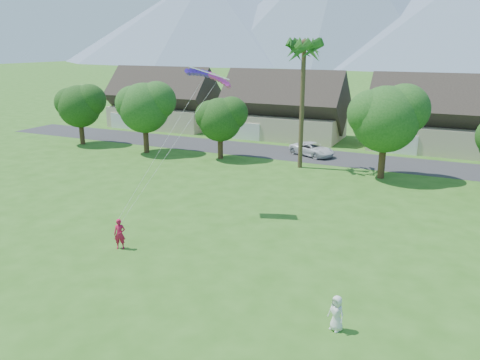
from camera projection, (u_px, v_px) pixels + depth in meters
The scene contains 10 objects.
ground at pixel (148, 314), 21.51m from camera, with size 500.00×500.00×0.00m, color #2D6019.
street at pixel (333, 158), 51.07m from camera, with size 90.00×7.00×0.01m, color #2D2D30.
kite_flyer at pixel (120, 234), 28.18m from camera, with size 0.69×0.45×1.88m, color #B7143A.
watcher at pixel (336, 313), 20.12m from camera, with size 0.80×0.52×1.63m, color silver.
parked_car at pixel (312, 149), 51.84m from camera, with size 2.43×5.27×1.47m, color silver.
mountain_ridge at pixel (469, 8), 235.20m from camera, with size 540.00×240.00×70.00m.
houses_row at pixel (357, 116), 57.73m from camera, with size 72.75×8.19×8.86m.
tree_row at pixel (308, 120), 44.88m from camera, with size 62.27×6.67×8.45m.
fan_palm at pixel (304, 46), 43.80m from camera, with size 3.00×3.00×13.80m.
parafoil_kite at pixel (209, 75), 32.15m from camera, with size 3.38×1.40×0.50m.
Camera 1 is at (11.86, -15.34, 11.96)m, focal length 35.00 mm.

